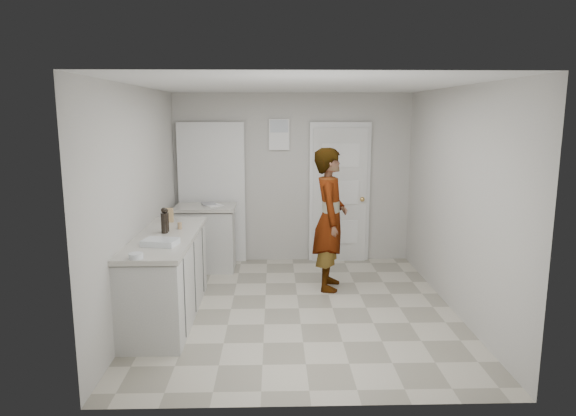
{
  "coord_description": "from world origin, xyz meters",
  "views": [
    {
      "loc": [
        -0.28,
        -5.58,
        2.22
      ],
      "look_at": [
        -0.11,
        0.4,
        1.1
      ],
      "focal_mm": 32.0,
      "sensor_mm": 36.0,
      "label": 1
    }
  ],
  "objects_px": {
    "person": "(330,219)",
    "spice_jar": "(180,226)",
    "oil_cruet_a": "(164,221)",
    "oil_cruet_b": "(166,220)",
    "egg_bowl": "(136,256)",
    "baking_dish": "(160,242)",
    "cake_mix_box": "(169,215)"
  },
  "relations": [
    {
      "from": "oil_cruet_a",
      "to": "oil_cruet_b",
      "type": "xyz_separation_m",
      "value": [
        0.01,
        0.07,
        -0.01
      ]
    },
    {
      "from": "cake_mix_box",
      "to": "baking_dish",
      "type": "bearing_deg",
      "value": -82.16
    },
    {
      "from": "baking_dish",
      "to": "egg_bowl",
      "type": "bearing_deg",
      "value": -103.46
    },
    {
      "from": "person",
      "to": "baking_dish",
      "type": "relative_size",
      "value": 4.86
    },
    {
      "from": "spice_jar",
      "to": "oil_cruet_b",
      "type": "height_order",
      "value": "oil_cruet_b"
    },
    {
      "from": "egg_bowl",
      "to": "person",
      "type": "bearing_deg",
      "value": 42.97
    },
    {
      "from": "cake_mix_box",
      "to": "oil_cruet_a",
      "type": "relative_size",
      "value": 0.6
    },
    {
      "from": "cake_mix_box",
      "to": "oil_cruet_b",
      "type": "relative_size",
      "value": 0.65
    },
    {
      "from": "baking_dish",
      "to": "oil_cruet_b",
      "type": "bearing_deg",
      "value": 95.55
    },
    {
      "from": "person",
      "to": "oil_cruet_a",
      "type": "relative_size",
      "value": 6.34
    },
    {
      "from": "spice_jar",
      "to": "baking_dish",
      "type": "bearing_deg",
      "value": -95.19
    },
    {
      "from": "person",
      "to": "oil_cruet_a",
      "type": "height_order",
      "value": "person"
    },
    {
      "from": "oil_cruet_a",
      "to": "egg_bowl",
      "type": "distance_m",
      "value": 1.0
    },
    {
      "from": "person",
      "to": "baking_dish",
      "type": "distance_m",
      "value": 2.27
    },
    {
      "from": "oil_cruet_b",
      "to": "person",
      "type": "bearing_deg",
      "value": 21.6
    },
    {
      "from": "baking_dish",
      "to": "egg_bowl",
      "type": "distance_m",
      "value": 0.49
    },
    {
      "from": "oil_cruet_b",
      "to": "baking_dish",
      "type": "xyz_separation_m",
      "value": [
        0.06,
        -0.59,
        -0.1
      ]
    },
    {
      "from": "baking_dish",
      "to": "oil_cruet_a",
      "type": "bearing_deg",
      "value": 97.12
    },
    {
      "from": "oil_cruet_a",
      "to": "baking_dish",
      "type": "xyz_separation_m",
      "value": [
        0.06,
        -0.51,
        -0.11
      ]
    },
    {
      "from": "oil_cruet_a",
      "to": "egg_bowl",
      "type": "relative_size",
      "value": 2.2
    },
    {
      "from": "person",
      "to": "egg_bowl",
      "type": "height_order",
      "value": "person"
    },
    {
      "from": "cake_mix_box",
      "to": "egg_bowl",
      "type": "height_order",
      "value": "cake_mix_box"
    },
    {
      "from": "person",
      "to": "spice_jar",
      "type": "bearing_deg",
      "value": 117.4
    },
    {
      "from": "cake_mix_box",
      "to": "baking_dish",
      "type": "height_order",
      "value": "cake_mix_box"
    },
    {
      "from": "spice_jar",
      "to": "egg_bowl",
      "type": "xyz_separation_m",
      "value": [
        -0.18,
        -1.19,
        -0.01
      ]
    },
    {
      "from": "oil_cruet_b",
      "to": "baking_dish",
      "type": "relative_size",
      "value": 0.7
    },
    {
      "from": "person",
      "to": "oil_cruet_b",
      "type": "xyz_separation_m",
      "value": [
        -1.89,
        -0.75,
        0.15
      ]
    },
    {
      "from": "egg_bowl",
      "to": "oil_cruet_b",
      "type": "bearing_deg",
      "value": 86.91
    },
    {
      "from": "person",
      "to": "egg_bowl",
      "type": "bearing_deg",
      "value": 140.88
    },
    {
      "from": "oil_cruet_a",
      "to": "egg_bowl",
      "type": "xyz_separation_m",
      "value": [
        -0.05,
        -0.99,
        -0.11
      ]
    },
    {
      "from": "oil_cruet_a",
      "to": "baking_dish",
      "type": "distance_m",
      "value": 0.53
    },
    {
      "from": "oil_cruet_b",
      "to": "egg_bowl",
      "type": "distance_m",
      "value": 1.07
    }
  ]
}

